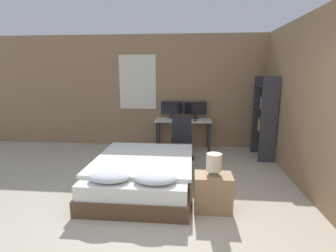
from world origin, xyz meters
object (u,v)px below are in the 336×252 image
Objects in this scene: bookshelf at (265,115)px; bedside_lamp at (214,162)px; desk at (183,124)px; bed at (143,174)px; monitor_right at (195,109)px; nightstand at (213,192)px; computer_mouse at (195,120)px; office_chair at (182,142)px; keyboard at (183,121)px; monitor_left at (172,108)px.

bedside_lamp is at bearing -118.35° from bookshelf.
desk is at bearing 100.13° from bedside_lamp.
bookshelf reaches higher than bed.
monitor_right is (-0.21, 2.95, 0.29)m from bedside_lamp.
computer_mouse is (-0.23, 2.60, 0.50)m from nightstand.
office_chair is (0.56, 1.44, 0.14)m from bed.
bedside_lamp is at bearing -79.87° from desk.
bookshelf is at bearing -11.97° from computer_mouse.
bed is 2.62m from monitor_right.
nightstand is at bearing -118.35° from bookshelf.
office_chair reaches higher than bedside_lamp.
office_chair is (-0.27, -0.58, -0.37)m from computer_mouse.
keyboard is (0.56, 2.02, 0.50)m from bed.
bookshelf is (1.45, -0.66, -0.02)m from monitor_right.
bookshelf is (1.73, -0.31, 0.21)m from keyboard.
bookshelf is at bearing -10.16° from keyboard.
monitor_left is 0.69m from computer_mouse.
computer_mouse is (0.55, -0.35, -0.22)m from monitor_left.
computer_mouse is at bearing -32.90° from desk.
computer_mouse is 1.51m from bookshelf.
desk is 0.34m from computer_mouse.
office_chair reaches higher than nightstand.
bookshelf is at bearing 8.78° from office_chair.
monitor_left reaches higher than computer_mouse.
bed is at bearing -111.12° from office_chair.
bookshelf is (1.47, -0.31, 0.20)m from computer_mouse.
keyboard is at bearing -90.00° from desk.
monitor_left is 0.56m from monitor_right.
office_chair is at bearing -90.21° from desk.
nightstand is at bearing -79.87° from desk.
nightstand is (1.06, -0.58, 0.01)m from bed.
keyboard is 0.68m from office_chair.
bedside_lamp is 0.22× the size of desk.
bed is at bearing -143.25° from bookshelf.
computer_mouse is 0.74m from office_chair.
monitor_left is 1.13m from office_chair.
monitor_right is 7.57× the size of computer_mouse.
office_chair is (-0.00, -0.75, -0.25)m from desk.
bedside_lamp is at bearing -84.98° from computer_mouse.
bed is 3.76× the size of monitor_left.
bookshelf is (2.01, -0.66, -0.02)m from monitor_left.
computer_mouse is at bearing 95.02° from nightstand.
office_chair is at bearing 103.84° from nightstand.
bedside_lamp reaches higher than keyboard.
nightstand is 0.42m from bedside_lamp.
monitor_right is at bearing 32.07° from desk.
bookshelf is at bearing 61.65° from nightstand.
bedside_lamp is (0.00, 0.00, 0.42)m from nightstand.
nightstand is at bearing -79.21° from keyboard.
monitor_right is at bearing 87.69° from computer_mouse.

